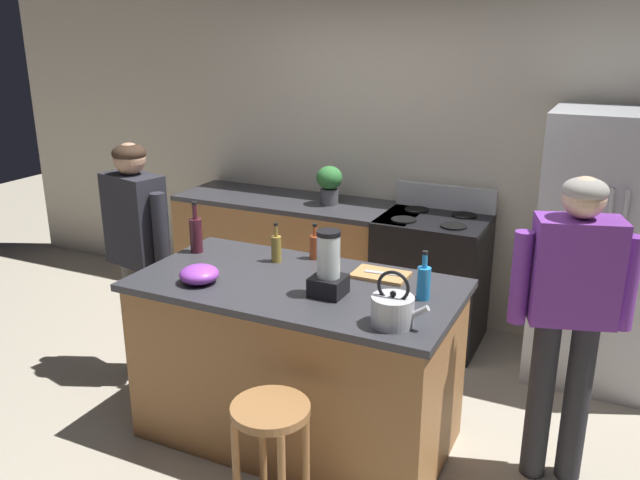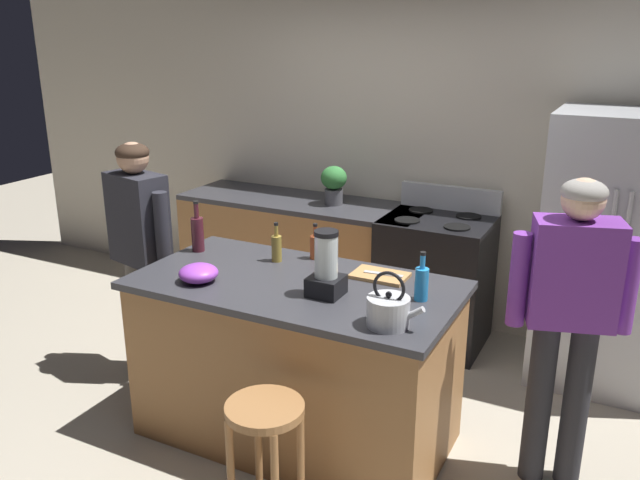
{
  "view_description": "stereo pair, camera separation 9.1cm",
  "coord_description": "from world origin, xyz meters",
  "px_view_note": "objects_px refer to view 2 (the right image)",
  "views": [
    {
      "loc": [
        1.54,
        -2.91,
        2.28
      ],
      "look_at": [
        0.0,
        0.3,
        1.11
      ],
      "focal_mm": 36.78,
      "sensor_mm": 36.0,
      "label": 1
    },
    {
      "loc": [
        1.62,
        -2.87,
        2.28
      ],
      "look_at": [
        0.0,
        0.3,
        1.11
      ],
      "focal_mm": 36.78,
      "sensor_mm": 36.0,
      "label": 2
    }
  ],
  "objects_px": {
    "person_by_sink_right": "(570,307)",
    "chef_knife": "(383,274)",
    "refrigerator": "(617,253)",
    "stove_range": "(435,280)",
    "bottle_vinegar": "(277,247)",
    "bottle_soda": "(422,283)",
    "bottle_wine": "(198,233)",
    "mixing_bowl": "(199,273)",
    "bottle_cooking_sauce": "(315,246)",
    "blender_appliance": "(326,268)",
    "person_by_island_left": "(140,239)",
    "bar_stool": "(265,434)",
    "kitchen_island": "(296,360)",
    "tea_kettle": "(389,310)",
    "cutting_board": "(380,276)",
    "potted_plant": "(334,182)"
  },
  "relations": [
    {
      "from": "bottle_cooking_sauce",
      "to": "chef_knife",
      "type": "height_order",
      "value": "bottle_cooking_sauce"
    },
    {
      "from": "mixing_bowl",
      "to": "refrigerator",
      "type": "bearing_deg",
      "value": 41.14
    },
    {
      "from": "stove_range",
      "to": "bottle_cooking_sauce",
      "type": "xyz_separation_m",
      "value": [
        -0.4,
        -1.14,
        0.55
      ]
    },
    {
      "from": "person_by_sink_right",
      "to": "chef_knife",
      "type": "bearing_deg",
      "value": 179.66
    },
    {
      "from": "bottle_vinegar",
      "to": "bottle_cooking_sauce",
      "type": "distance_m",
      "value": 0.23
    },
    {
      "from": "blender_appliance",
      "to": "chef_knife",
      "type": "height_order",
      "value": "blender_appliance"
    },
    {
      "from": "tea_kettle",
      "to": "cutting_board",
      "type": "distance_m",
      "value": 0.62
    },
    {
      "from": "kitchen_island",
      "to": "mixing_bowl",
      "type": "bearing_deg",
      "value": -153.47
    },
    {
      "from": "bottle_cooking_sauce",
      "to": "cutting_board",
      "type": "xyz_separation_m",
      "value": [
        0.46,
        -0.11,
        -0.07
      ]
    },
    {
      "from": "person_by_sink_right",
      "to": "bottle_cooking_sauce",
      "type": "height_order",
      "value": "person_by_sink_right"
    },
    {
      "from": "person_by_island_left",
      "to": "bottle_vinegar",
      "type": "distance_m",
      "value": 1.01
    },
    {
      "from": "bottle_vinegar",
      "to": "bar_stool",
      "type": "bearing_deg",
      "value": -62.63
    },
    {
      "from": "bottle_vinegar",
      "to": "mixing_bowl",
      "type": "bearing_deg",
      "value": -114.22
    },
    {
      "from": "bottle_soda",
      "to": "stove_range",
      "type": "bearing_deg",
      "value": 103.87
    },
    {
      "from": "person_by_island_left",
      "to": "blender_appliance",
      "type": "xyz_separation_m",
      "value": [
        1.49,
        -0.28,
        0.14
      ]
    },
    {
      "from": "stove_range",
      "to": "person_by_island_left",
      "type": "height_order",
      "value": "person_by_island_left"
    },
    {
      "from": "bottle_vinegar",
      "to": "bottle_soda",
      "type": "height_order",
      "value": "bottle_soda"
    },
    {
      "from": "person_by_island_left",
      "to": "bar_stool",
      "type": "relative_size",
      "value": 2.38
    },
    {
      "from": "bottle_cooking_sauce",
      "to": "chef_knife",
      "type": "distance_m",
      "value": 0.49
    },
    {
      "from": "chef_knife",
      "to": "refrigerator",
      "type": "bearing_deg",
      "value": 42.12
    },
    {
      "from": "kitchen_island",
      "to": "bottle_wine",
      "type": "bearing_deg",
      "value": 167.09
    },
    {
      "from": "bottle_cooking_sauce",
      "to": "bottle_soda",
      "type": "xyz_separation_m",
      "value": [
        0.76,
        -0.31,
        0.02
      ]
    },
    {
      "from": "bottle_soda",
      "to": "cutting_board",
      "type": "distance_m",
      "value": 0.37
    },
    {
      "from": "stove_range",
      "to": "bottle_vinegar",
      "type": "xyz_separation_m",
      "value": [
        -0.58,
        -1.29,
        0.55
      ]
    },
    {
      "from": "refrigerator",
      "to": "stove_range",
      "type": "height_order",
      "value": "refrigerator"
    },
    {
      "from": "bottle_soda",
      "to": "cutting_board",
      "type": "relative_size",
      "value": 0.85
    },
    {
      "from": "refrigerator",
      "to": "stove_range",
      "type": "relative_size",
      "value": 1.57
    },
    {
      "from": "blender_appliance",
      "to": "bottle_vinegar",
      "type": "relative_size",
      "value": 1.46
    },
    {
      "from": "tea_kettle",
      "to": "bottle_cooking_sauce",
      "type": "bearing_deg",
      "value": 137.44
    },
    {
      "from": "bottle_wine",
      "to": "mixing_bowl",
      "type": "height_order",
      "value": "bottle_wine"
    },
    {
      "from": "kitchen_island",
      "to": "bar_stool",
      "type": "bearing_deg",
      "value": -71.38
    },
    {
      "from": "chef_knife",
      "to": "blender_appliance",
      "type": "bearing_deg",
      "value": -121.7
    },
    {
      "from": "bottle_vinegar",
      "to": "bottle_soda",
      "type": "distance_m",
      "value": 0.95
    },
    {
      "from": "bottle_wine",
      "to": "person_by_island_left",
      "type": "bearing_deg",
      "value": 178.1
    },
    {
      "from": "bottle_vinegar",
      "to": "cutting_board",
      "type": "xyz_separation_m",
      "value": [
        0.64,
        0.03,
        -0.08
      ]
    },
    {
      "from": "kitchen_island",
      "to": "mixing_bowl",
      "type": "relative_size",
      "value": 8.25
    },
    {
      "from": "person_by_sink_right",
      "to": "bottle_vinegar",
      "type": "relative_size",
      "value": 6.87
    },
    {
      "from": "kitchen_island",
      "to": "potted_plant",
      "type": "bearing_deg",
      "value": 108.5
    },
    {
      "from": "blender_appliance",
      "to": "person_by_sink_right",
      "type": "bearing_deg",
      "value": 17.04
    },
    {
      "from": "stove_range",
      "to": "mixing_bowl",
      "type": "distance_m",
      "value": 2.0
    },
    {
      "from": "person_by_sink_right",
      "to": "bar_stool",
      "type": "distance_m",
      "value": 1.57
    },
    {
      "from": "bottle_wine",
      "to": "tea_kettle",
      "type": "bearing_deg",
      "value": -17.87
    },
    {
      "from": "potted_plant",
      "to": "tea_kettle",
      "type": "bearing_deg",
      "value": -57.48
    },
    {
      "from": "kitchen_island",
      "to": "chef_knife",
      "type": "relative_size",
      "value": 8.02
    },
    {
      "from": "bottle_vinegar",
      "to": "bottle_wine",
      "type": "bearing_deg",
      "value": -173.46
    },
    {
      "from": "person_by_island_left",
      "to": "chef_knife",
      "type": "distance_m",
      "value": 1.67
    },
    {
      "from": "person_by_sink_right",
      "to": "tea_kettle",
      "type": "distance_m",
      "value": 0.91
    },
    {
      "from": "bar_stool",
      "to": "chef_knife",
      "type": "xyz_separation_m",
      "value": [
        0.16,
        0.99,
        0.46
      ]
    },
    {
      "from": "stove_range",
      "to": "bar_stool",
      "type": "xyz_separation_m",
      "value": [
        -0.09,
        -2.25,
        0.03
      ]
    },
    {
      "from": "person_by_sink_right",
      "to": "cutting_board",
      "type": "relative_size",
      "value": 5.4
    }
  ]
}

